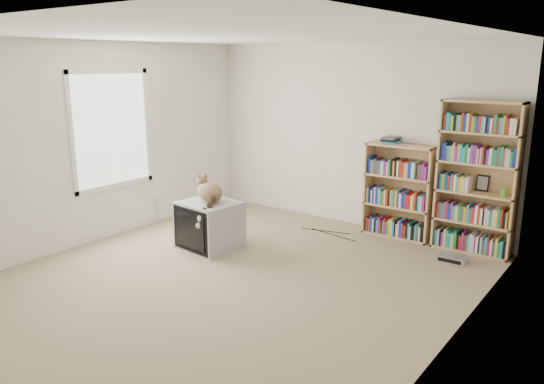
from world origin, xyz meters
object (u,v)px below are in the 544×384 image
Objects in this scene: bookcase_tall at (477,182)px; dvd_player at (453,258)px; crt_tv at (210,225)px; cat at (208,196)px; bookcase_short at (399,195)px.

bookcase_tall is 5.90× the size of dvd_player.
bookcase_tall is (2.63, 1.82, 0.57)m from crt_tv.
bookcase_short is (1.67, 1.84, -0.11)m from cat.
dvd_player is (2.57, 1.35, -0.63)m from cat.
bookcase_short is (-0.96, 0.00, -0.31)m from bookcase_tall.
bookcase_short is 3.95× the size of dvd_player.
cat is 3.21m from bookcase_tall.
dvd_player is (-0.06, -0.49, -0.83)m from bookcase_tall.
crt_tv is 2.48m from bookcase_short.
cat is 0.34× the size of bookcase_tall.
bookcase_tall is at bearing 40.06° from crt_tv.
bookcase_short reaches higher than cat.
cat is at bearing -132.27° from bookcase_short.
bookcase_tall reaches higher than dvd_player.
crt_tv is at bearing -132.63° from bookcase_short.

